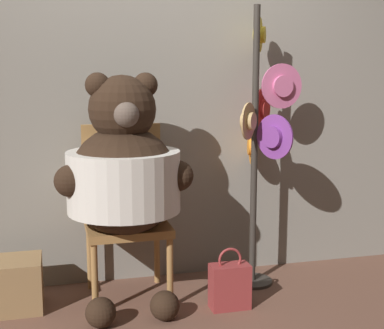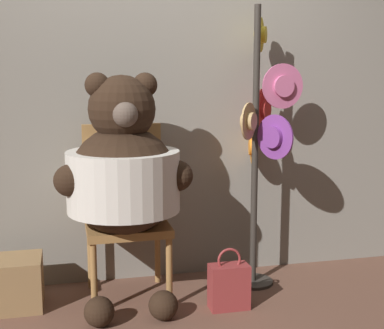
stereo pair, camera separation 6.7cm
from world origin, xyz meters
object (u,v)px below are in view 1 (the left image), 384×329
(hat_display_rack, at_px, (261,133))
(handbag_on_ground, at_px, (230,285))
(teddy_bear, at_px, (124,174))
(chair, at_px, (125,206))

(hat_display_rack, relative_size, handbag_on_ground, 4.84)
(hat_display_rack, bearing_deg, teddy_bear, -172.48)
(hat_display_rack, xyz_separation_m, handbag_on_ground, (-0.33, -0.36, -0.89))
(teddy_bear, height_order, hat_display_rack, hat_display_rack)
(chair, xyz_separation_m, teddy_bear, (-0.03, -0.18, 0.24))
(chair, relative_size, handbag_on_ground, 2.86)
(handbag_on_ground, bearing_deg, hat_display_rack, 47.18)
(hat_display_rack, bearing_deg, handbag_on_ground, -132.82)
(teddy_bear, distance_m, handbag_on_ground, 0.94)
(chair, bearing_deg, handbag_on_ground, -35.27)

